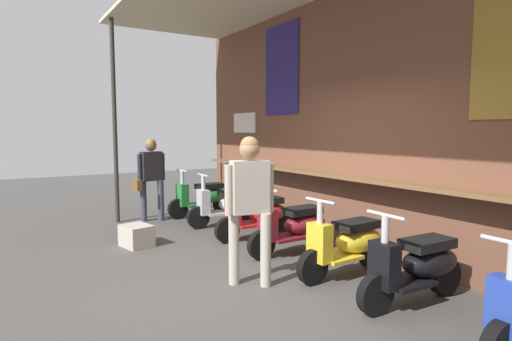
% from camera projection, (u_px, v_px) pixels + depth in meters
% --- Properties ---
extents(ground_plane, '(26.06, 26.06, 0.00)m').
position_uv_depth(ground_plane, '(250.00, 278.00, 4.91)').
color(ground_plane, '#474442').
extents(market_stall_facade, '(9.31, 2.83, 3.96)m').
position_uv_depth(market_stall_facade, '(365.00, 96.00, 5.65)').
color(market_stall_facade, brown).
rests_on(market_stall_facade, ground_plane).
extents(scooter_green, '(0.47, 1.40, 0.97)m').
position_uv_depth(scooter_green, '(204.00, 197.00, 8.49)').
color(scooter_green, '#237533').
rests_on(scooter_green, ground_plane).
extents(scooter_silver, '(0.49, 1.40, 0.97)m').
position_uv_depth(scooter_silver, '(228.00, 204.00, 7.61)').
color(scooter_silver, '#B2B5BA').
rests_on(scooter_silver, ground_plane).
extents(scooter_red, '(0.46, 1.40, 0.97)m').
position_uv_depth(scooter_red, '(259.00, 214.00, 6.71)').
color(scooter_red, red).
rests_on(scooter_red, ground_plane).
extents(scooter_maroon, '(0.46, 1.40, 0.97)m').
position_uv_depth(scooter_maroon, '(296.00, 226.00, 5.90)').
color(scooter_maroon, maroon).
rests_on(scooter_maroon, ground_plane).
extents(scooter_yellow, '(0.46, 1.40, 0.97)m').
position_uv_depth(scooter_yellow, '(349.00, 243.00, 5.00)').
color(scooter_yellow, gold).
rests_on(scooter_yellow, ground_plane).
extents(scooter_black, '(0.47, 1.40, 0.97)m').
position_uv_depth(scooter_black, '(419.00, 265.00, 4.18)').
color(scooter_black, black).
rests_on(scooter_black, ground_plane).
extents(shopper_with_handbag, '(0.32, 0.64, 1.59)m').
position_uv_depth(shopper_with_handbag, '(151.00, 172.00, 7.92)').
color(shopper_with_handbag, '#383D4C').
rests_on(shopper_with_handbag, ground_plane).
extents(shopper_browsing, '(0.37, 0.56, 1.68)m').
position_uv_depth(shopper_browsing, '(250.00, 194.00, 4.60)').
color(shopper_browsing, '#ADA393').
rests_on(shopper_browsing, ground_plane).
extents(merchandise_crate, '(0.53, 0.46, 0.32)m').
position_uv_depth(merchandise_crate, '(137.00, 236.00, 6.25)').
color(merchandise_crate, '#B2A899').
rests_on(merchandise_crate, ground_plane).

